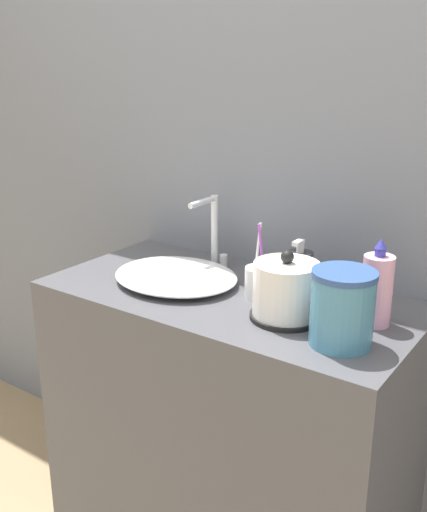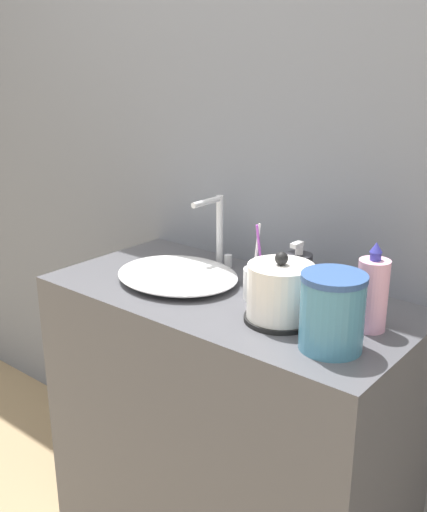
% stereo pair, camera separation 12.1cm
% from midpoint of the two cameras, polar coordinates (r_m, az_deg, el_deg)
% --- Properties ---
extents(wall_back, '(6.00, 0.04, 2.60)m').
position_cam_midpoint_polar(wall_back, '(1.81, 9.03, 10.44)').
color(wall_back, slate).
rests_on(wall_back, ground_plane).
extents(vanity_counter, '(1.06, 0.52, 0.91)m').
position_cam_midpoint_polar(vanity_counter, '(1.90, 3.16, -16.53)').
color(vanity_counter, '#4C4C51').
rests_on(vanity_counter, ground_plane).
extents(sink_basin, '(0.38, 0.32, 0.04)m').
position_cam_midpoint_polar(sink_basin, '(1.76, -1.50, -1.82)').
color(sink_basin, white).
rests_on(sink_basin, vanity_counter).
extents(faucet, '(0.06, 0.14, 0.23)m').
position_cam_midpoint_polar(faucet, '(1.86, 2.29, 2.64)').
color(faucet, silver).
rests_on(faucet, vanity_counter).
extents(electric_kettle, '(0.18, 0.18, 0.18)m').
position_cam_midpoint_polar(electric_kettle, '(1.50, 8.67, -3.72)').
color(electric_kettle, black).
rests_on(electric_kettle, vanity_counter).
extents(toothbrush_cup, '(0.08, 0.08, 0.21)m').
position_cam_midpoint_polar(toothbrush_cup, '(1.64, 6.38, -2.57)').
color(toothbrush_cup, silver).
rests_on(toothbrush_cup, vanity_counter).
extents(lotion_bottle, '(0.07, 0.07, 0.17)m').
position_cam_midpoint_polar(lotion_bottle, '(1.64, 10.15, -1.95)').
color(lotion_bottle, '#28282D').
rests_on(lotion_bottle, vanity_counter).
extents(shampoo_bottle, '(0.08, 0.08, 0.22)m').
position_cam_midpoint_polar(shampoo_bottle, '(1.49, 17.14, -3.49)').
color(shampoo_bottle, '#EAA8C6').
rests_on(shampoo_bottle, vanity_counter).
extents(water_pitcher, '(0.15, 0.15, 0.18)m').
position_cam_midpoint_polar(water_pitcher, '(1.38, 13.73, -5.23)').
color(water_pitcher, teal).
rests_on(water_pitcher, vanity_counter).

